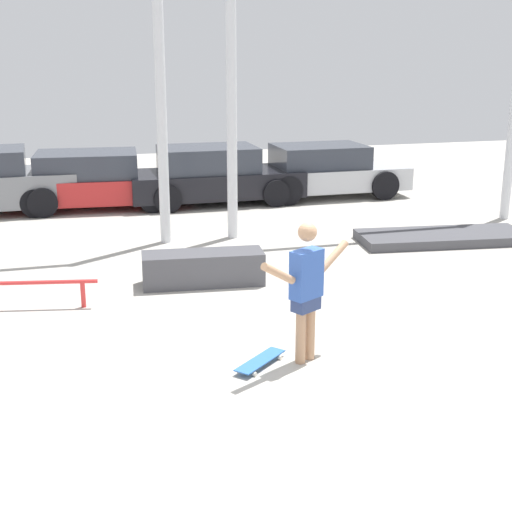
% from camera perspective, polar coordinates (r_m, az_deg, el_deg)
% --- Properties ---
extents(ground_plane, '(36.00, 36.00, 0.00)m').
position_cam_1_polar(ground_plane, '(9.16, 2.19, -7.11)').
color(ground_plane, '#B2ADA3').
extents(skateboarder, '(1.33, 0.79, 1.72)m').
position_cam_1_polar(skateboarder, '(8.38, 4.05, -2.35)').
color(skateboarder, tan).
rests_on(skateboarder, ground_plane).
extents(skateboard, '(0.75, 0.69, 0.08)m').
position_cam_1_polar(skateboard, '(8.55, 0.34, -8.38)').
color(skateboard, '#2D66B2').
rests_on(skateboard, ground_plane).
extents(grind_box, '(1.98, 0.81, 0.53)m').
position_cam_1_polar(grind_box, '(11.41, -4.25, -0.99)').
color(grind_box, '#47474C').
rests_on(grind_box, ground_plane).
extents(manual_pad, '(3.41, 1.58, 0.18)m').
position_cam_1_polar(manual_pad, '(14.43, 14.72, 1.46)').
color(manual_pad, '#47474C').
rests_on(manual_pad, ground_plane).
extents(grind_rail, '(2.40, 0.53, 0.42)m').
position_cam_1_polar(grind_rail, '(10.85, -18.93, -2.36)').
color(grind_rail, red).
rests_on(grind_rail, ground_plane).
extents(canopy_support_right, '(6.44, 0.20, 5.83)m').
position_cam_1_polar(canopy_support_right, '(14.91, 10.20, 15.99)').
color(canopy_support_right, silver).
rests_on(canopy_support_right, ground_plane).
extents(parked_car_red, '(4.37, 2.23, 1.32)m').
position_cam_1_polar(parked_car_red, '(17.44, -12.93, 5.89)').
color(parked_car_red, red).
rests_on(parked_car_red, ground_plane).
extents(parked_car_black, '(4.20, 1.96, 1.38)m').
position_cam_1_polar(parked_car_black, '(17.56, -3.48, 6.42)').
color(parked_car_black, black).
rests_on(parked_car_black, ground_plane).
extents(parked_car_silver, '(4.11, 1.94, 1.31)m').
position_cam_1_polar(parked_car_silver, '(18.43, 5.40, 6.78)').
color(parked_car_silver, '#B7BABF').
rests_on(parked_car_silver, ground_plane).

